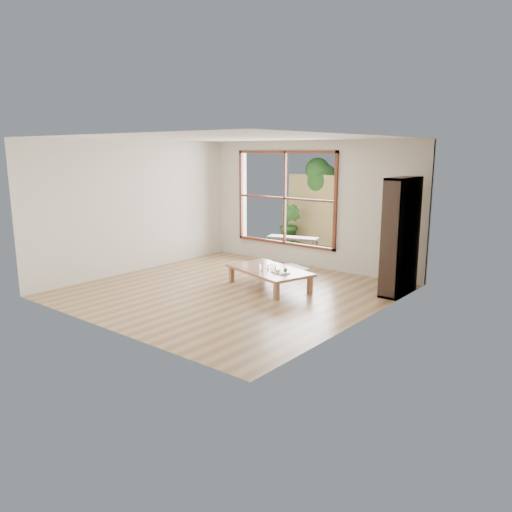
{
  "coord_description": "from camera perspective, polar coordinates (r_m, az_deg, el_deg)",
  "views": [
    {
      "loc": [
        5.61,
        -6.25,
        2.4
      ],
      "look_at": [
        0.13,
        0.52,
        0.55
      ],
      "focal_mm": 35.0,
      "sensor_mm": 36.0,
      "label": 1
    }
  ],
  "objects": [
    {
      "name": "bamboo_fence",
      "position": [
        12.56,
        9.06,
        4.98
      ],
      "size": [
        2.8,
        0.06,
        1.8
      ],
      "primitive_type": "cube",
      "color": "tan",
      "rests_on": "ground"
    },
    {
      "name": "ground",
      "position": [
        8.73,
        -2.83,
        -3.97
      ],
      "size": [
        5.0,
        5.0,
        0.0
      ],
      "primitive_type": "plane",
      "color": "tan",
      "rests_on": "ground"
    },
    {
      "name": "glass_tall",
      "position": [
        8.73,
        0.62,
        -1.24
      ],
      "size": [
        0.07,
        0.07,
        0.13
      ],
      "primitive_type": "cylinder",
      "color": "silver",
      "rests_on": "low_table"
    },
    {
      "name": "garden_tree",
      "position": [
        13.1,
        7.24,
        8.5
      ],
      "size": [
        1.04,
        0.85,
        2.22
      ],
      "color": "#4C3D2D",
      "rests_on": "ground"
    },
    {
      "name": "shrub_left",
      "position": [
        12.78,
        3.95,
        3.68
      ],
      "size": [
        0.67,
        0.58,
        1.07
      ],
      "primitive_type": "imported",
      "rotation": [
        0.0,
        0.0,
        -0.19
      ],
      "color": "#306625",
      "rests_on": "deck"
    },
    {
      "name": "shrub_right",
      "position": [
        11.92,
        12.68,
        2.16
      ],
      "size": [
        0.91,
        0.86,
        0.8
      ],
      "primitive_type": "imported",
      "rotation": [
        0.0,
        0.0,
        -0.39
      ],
      "color": "#306625",
      "rests_on": "deck"
    },
    {
      "name": "glass_short",
      "position": [
        8.89,
        1.85,
        -1.15
      ],
      "size": [
        0.07,
        0.07,
        0.08
      ],
      "primitive_type": "cylinder",
      "color": "silver",
      "rests_on": "low_table"
    },
    {
      "name": "bookshelf",
      "position": [
        8.68,
        16.19,
        2.14
      ],
      "size": [
        0.32,
        0.89,
        1.97
      ],
      "primitive_type": "cube",
      "color": "#2F201A",
      "rests_on": "ground"
    },
    {
      "name": "glass_small",
      "position": [
        8.87,
        1.29,
        -1.23
      ],
      "size": [
        0.06,
        0.06,
        0.07
      ],
      "primitive_type": "cylinder",
      "color": "silver",
      "rests_on": "low_table"
    },
    {
      "name": "food_tray",
      "position": [
        8.56,
        2.93,
        -1.81
      ],
      "size": [
        0.33,
        0.27,
        0.09
      ],
      "rotation": [
        0.0,
        0.0,
        -0.26
      ],
      "color": "white",
      "rests_on": "low_table"
    },
    {
      "name": "floor_cushion",
      "position": [
        10.07,
        3.7,
        -1.56
      ],
      "size": [
        0.8,
        0.8,
        0.09
      ],
      "primitive_type": "cube",
      "rotation": [
        0.0,
        0.0,
        -0.36
      ],
      "color": "silver",
      "rests_on": "ground"
    },
    {
      "name": "deck",
      "position": [
        11.86,
        6.49,
        0.23
      ],
      "size": [
        2.8,
        2.0,
        0.05
      ],
      "primitive_type": "cube",
      "color": "#372E28",
      "rests_on": "ground"
    },
    {
      "name": "low_table",
      "position": [
        8.86,
        1.51,
        -1.74
      ],
      "size": [
        1.73,
        1.27,
        0.34
      ],
      "rotation": [
        0.0,
        0.0,
        -0.29
      ],
      "color": "#B17A56",
      "rests_on": "ground"
    },
    {
      "name": "glass_mid",
      "position": [
        8.77,
        2.1,
        -1.31
      ],
      "size": [
        0.06,
        0.06,
        0.09
      ],
      "primitive_type": "cylinder",
      "color": "silver",
      "rests_on": "low_table"
    },
    {
      "name": "garden_bench",
      "position": [
        11.81,
        4.22,
        1.92
      ],
      "size": [
        1.24,
        0.64,
        0.38
      ],
      "rotation": [
        0.0,
        0.0,
        0.26
      ],
      "color": "#2F201A",
      "rests_on": "deck"
    }
  ]
}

